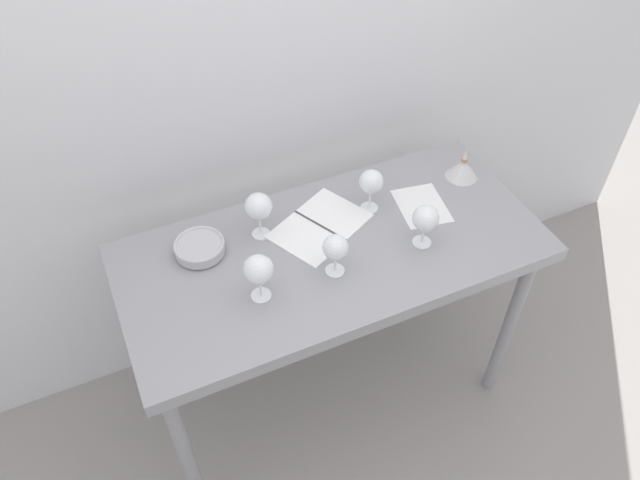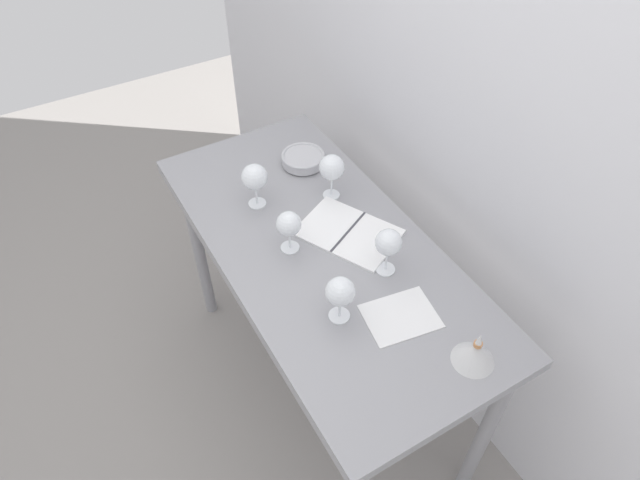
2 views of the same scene
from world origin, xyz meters
The scene contains 12 objects.
ground_plane centered at (0.00, 0.00, 0.00)m, with size 6.00×6.00×0.00m, color gray.
back_wall centered at (0.00, 0.49, 1.30)m, with size 3.80×0.04×2.60m, color silver.
steel_counter centered at (0.00, -0.01, 0.79)m, with size 1.40×0.65×0.90m.
wine_glass_near_right centered at (0.28, -0.11, 1.01)m, with size 0.09×0.09×0.15m.
wine_glass_far_right centered at (0.20, 0.11, 1.02)m, with size 0.08×0.08×0.16m.
wine_glass_near_left centered at (-0.29, -0.10, 1.02)m, with size 0.09×0.09×0.17m.
wine_glass_near_center centered at (-0.04, -0.10, 1.00)m, with size 0.08×0.08×0.15m.
wine_glass_far_left centered at (-0.19, 0.15, 1.02)m, with size 0.09×0.09×0.17m.
open_notebook centered at (0.00, 0.10, 0.90)m, with size 0.38×0.34×0.01m.
tasting_sheet_upper centered at (0.37, 0.05, 0.90)m, with size 0.16×0.21×0.00m, color white.
tasting_bowl centered at (-0.40, 0.15, 0.93)m, with size 0.17×0.17×0.05m.
decanter_funnel centered at (0.59, 0.13, 0.94)m, with size 0.12×0.12×0.12m.
Camera 1 is at (-0.61, -1.26, 2.37)m, focal length 34.77 mm.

